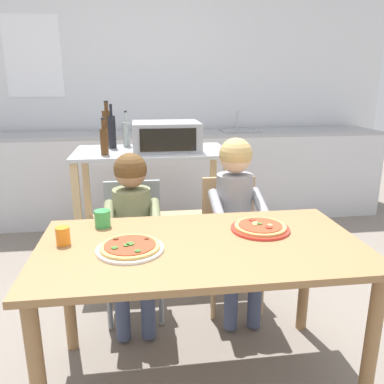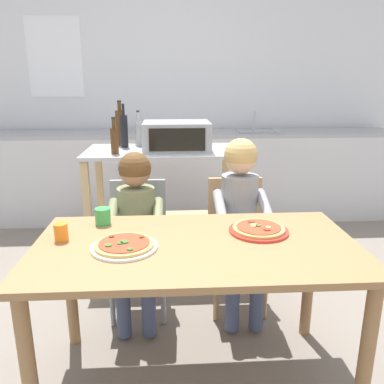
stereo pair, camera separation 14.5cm
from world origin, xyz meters
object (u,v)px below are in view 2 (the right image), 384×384
Objects in this scene: child_in_olive_shirt at (136,217)px; bottle_brown_beer at (139,133)px; bottle_squat_spirits at (120,127)px; drinking_cup_green at (103,216)px; dining_chair_right at (236,233)px; pizza_plate_white at (124,246)px; child_in_grey_shirt at (241,207)px; toaster_oven at (177,136)px; kitchen_island_cart at (163,188)px; dining_table at (196,264)px; pizza_plate_red_rimmed at (259,229)px; bottle_clear_vinegar at (114,140)px; dining_chair_left at (138,237)px; drinking_cup_orange at (61,232)px; bottle_tall_green_wine at (124,130)px.

bottle_brown_beer is at bearing 92.32° from child_in_olive_shirt.
drinking_cup_green is at bearing -87.81° from bottle_squat_spirits.
dining_chair_right is 0.99m from pizza_plate_white.
child_in_grey_shirt is at bearing 44.84° from pizza_plate_white.
child_in_grey_shirt reaches higher than child_in_olive_shirt.
child_in_olive_shirt is at bearing -108.61° from toaster_oven.
dining_table is (0.17, -1.33, 0.01)m from kitchen_island_cart.
dining_table is at bearing -159.37° from pizza_plate_red_rimmed.
toaster_oven is 0.46m from bottle_clear_vinegar.
kitchen_island_cart is 3.97× the size of pizza_plate_white.
dining_chair_left is 1.00× the size of dining_chair_right.
bottle_clear_vinegar is 1.25m from pizza_plate_white.
toaster_oven is at bearing -9.33° from kitchen_island_cart.
drinking_cup_orange is (-0.29, -0.61, 0.28)m from dining_chair_left.
child_in_grey_shirt is at bearing -90.00° from dining_chair_right.
bottle_squat_spirits is 0.16m from bottle_brown_beer.
pizza_plate_white is at bearing -90.01° from dining_chair_left.
bottle_clear_vinegar is at bearing 106.49° from child_in_olive_shirt.
pizza_plate_white and pizza_plate_red_rimmed have the same top height.
bottle_squat_spirits is 0.43× the size of dining_chair_right.
dining_chair_left is at bearing -79.51° from bottle_tall_green_wine.
pizza_plate_red_rimmed is at bearing -90.00° from dining_chair_right.
bottle_squat_spirits is (-0.44, 0.26, 0.04)m from toaster_oven.
child_in_olive_shirt is 0.62m from child_in_grey_shirt.
bottle_squat_spirits is at bearing 100.34° from child_in_olive_shirt.
kitchen_island_cart is 0.81m from dining_chair_right.
bottle_tall_green_wine reaches higher than pizza_plate_white.
pizza_plate_white is (-0.31, -0.04, 0.11)m from dining_table.
bottle_squat_spirits is 1.25× the size of pizza_plate_red_rimmed.
pizza_plate_white is 0.33m from drinking_cup_green.
bottle_brown_beer is 0.19× the size of dining_table.
pizza_plate_white is at bearing -95.98° from kitchen_island_cart.
toaster_oven is 1.38m from drinking_cup_orange.
drinking_cup_green is (-0.75, 0.15, 0.03)m from pizza_plate_red_rimmed.
bottle_squat_spirits reaches higher than drinking_cup_orange.
dining_chair_right is at bearing -30.96° from bottle_clear_vinegar.
drinking_cup_green is at bearing -150.47° from dining_chair_right.
dining_table is 1.76× the size of dining_chair_right.
drinking_cup_orange is (-0.90, -0.51, 0.07)m from child_in_grey_shirt.
child_in_grey_shirt is (0.36, -0.74, -0.32)m from toaster_oven.
bottle_brown_beer is 0.97× the size of pizza_plate_white.
kitchen_island_cart is 1.34m from drinking_cup_orange.
child_in_olive_shirt reaches higher than drinking_cup_orange.
kitchen_island_cart is 1.06× the size of child_in_grey_shirt.
bottle_squat_spirits is (-0.04, 0.12, 0.01)m from bottle_tall_green_wine.
dining_chair_right is (0.80, -0.88, -0.58)m from bottle_squat_spirits.
bottle_squat_spirits is at bearing 90.49° from bottle_clear_vinegar.
bottle_clear_vinegar is 0.74m from child_in_olive_shirt.
dining_chair_left is (-0.14, -0.66, -0.13)m from kitchen_island_cart.
drinking_cup_green is (-0.10, -1.27, -0.25)m from bottle_brown_beer.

